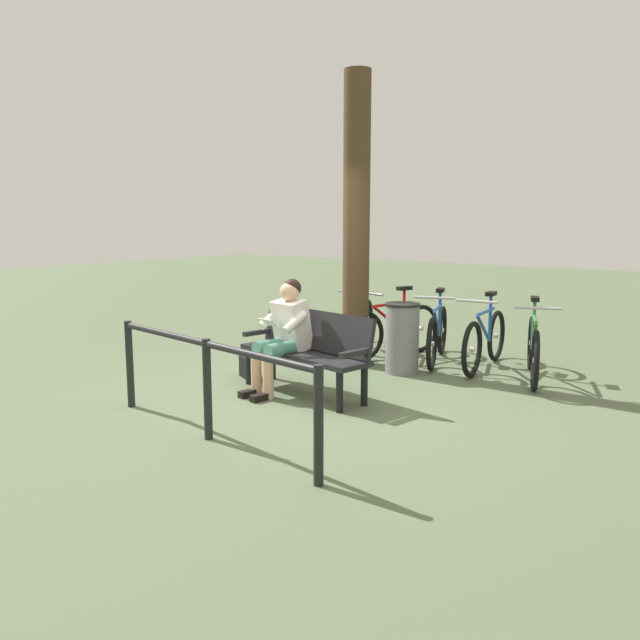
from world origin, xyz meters
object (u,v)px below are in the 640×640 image
tree_trunk (356,221)px  bicycle_blue (485,340)px  bicycle_black (393,330)px  bicycle_silver (533,349)px  litter_bin (402,338)px  person_reading (284,330)px  bicycle_purple (437,334)px  bench (309,346)px  bicycle_red (361,325)px  handbag (249,368)px

tree_trunk → bicycle_blue: (-1.43, -0.71, -1.43)m
bicycle_blue → bicycle_black: (1.25, 0.07, 0.00)m
bicycle_silver → litter_bin: bearing=-86.3°
person_reading → litter_bin: size_ratio=1.43×
bicycle_silver → bicycle_purple: bearing=-118.3°
bench → tree_trunk: 1.97m
litter_bin → bicycle_purple: size_ratio=0.52×
bicycle_silver → bicycle_black: same height
bicycle_silver → bicycle_red: bearing=-114.6°
bicycle_silver → bicycle_red: size_ratio=1.01×
bicycle_blue → bicycle_purple: same height
handbag → bicycle_silver: 3.27m
bench → person_reading: person_reading is taller
tree_trunk → bicycle_blue: size_ratio=2.14×
bicycle_purple → tree_trunk: bearing=-67.2°
tree_trunk → bicycle_black: (-0.19, -0.64, -1.43)m
litter_bin → bicycle_blue: 1.07m
handbag → bicycle_black: (-0.76, -2.00, 0.24)m
litter_bin → tree_trunk: bearing=-6.3°
handbag → person_reading: bearing=163.0°
tree_trunk → litter_bin: (-0.72, 0.08, -1.37)m
bicycle_silver → handbag: bearing=-75.1°
bench → bicycle_black: bearing=-74.4°
litter_bin → bicycle_red: bicycle_red is taller
bench → bicycle_blue: bearing=-105.6°
bench → bicycle_purple: (-0.42, -2.16, -0.15)m
bicycle_purple → bicycle_black: bearing=-102.7°
tree_trunk → litter_bin: tree_trunk is taller
person_reading → bicycle_blue: size_ratio=0.72×
bench → bicycle_blue: size_ratio=0.99×
bench → bicycle_red: 2.28m
bench → bicycle_silver: bearing=-120.2°
litter_bin → bicycle_red: bearing=-35.8°
bicycle_purple → litter_bin: bearing=-24.3°
tree_trunk → bicycle_red: bearing=-62.4°
person_reading → handbag: size_ratio=4.00×
litter_bin → bicycle_silver: bicycle_silver is taller
bicycle_purple → bench: bearing=-30.1°
bicycle_purple → bicycle_black: (0.61, 0.07, 0.00)m
bicycle_blue → bicycle_black: bearing=-92.5°
person_reading → bicycle_blue: 2.64m
bicycle_black → litter_bin: bearing=54.2°
handbag → tree_trunk: 2.23m
bicycle_silver → bicycle_black: size_ratio=0.98×
bench → litter_bin: bearing=-93.8°
handbag → bicycle_purple: size_ratio=0.19×
bench → bicycle_purple: 2.20m
bicycle_purple → bicycle_blue: bearing=71.4°
person_reading → bicycle_blue: bearing=-108.9°
person_reading → litter_bin: person_reading is taller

